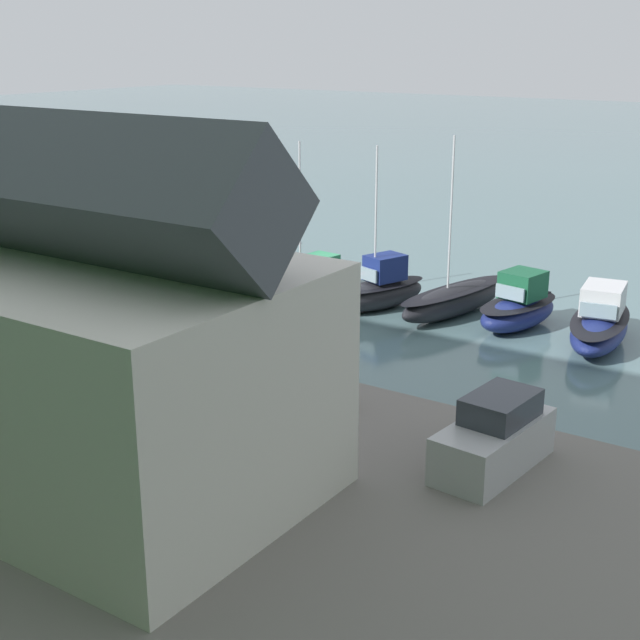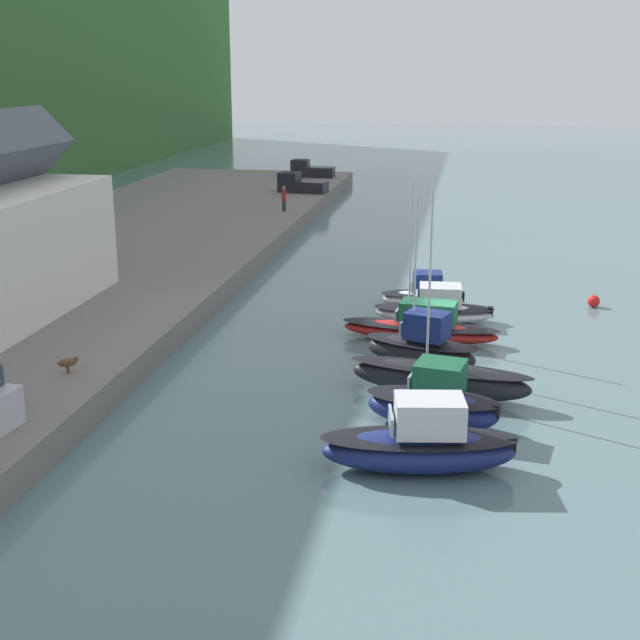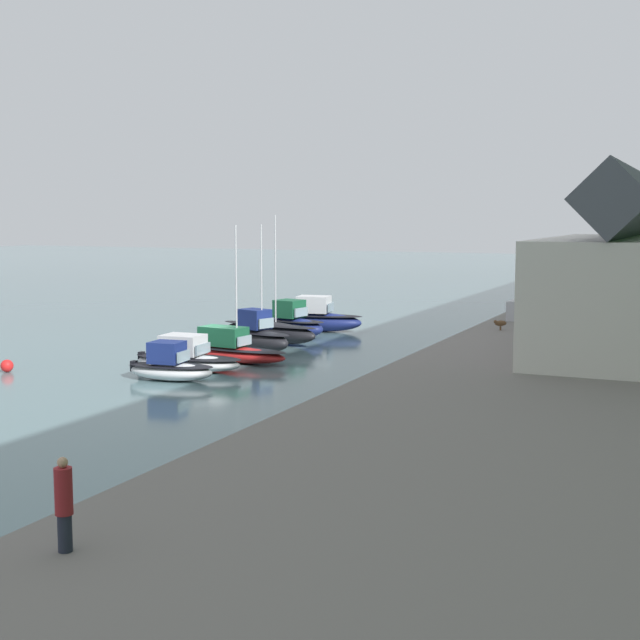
{
  "view_description": "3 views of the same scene",
  "coord_description": "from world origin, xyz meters",
  "px_view_note": "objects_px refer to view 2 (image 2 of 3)",
  "views": [
    {
      "loc": [
        -25.33,
        38.35,
        13.01
      ],
      "look_at": [
        -4.53,
        7.56,
        1.21
      ],
      "focal_mm": 50.0,
      "sensor_mm": 36.0,
      "label": 1
    },
    {
      "loc": [
        -43.18,
        -0.96,
        13.72
      ],
      "look_at": [
        -3.99,
        5.86,
        2.12
      ],
      "focal_mm": 50.0,
      "sensor_mm": 36.0,
      "label": 2
    },
    {
      "loc": [
        46.17,
        28.0,
        8.68
      ],
      "look_at": [
        -4.44,
        5.28,
        2.18
      ],
      "focal_mm": 50.0,
      "sensor_mm": 36.0,
      "label": 3
    }
  ],
  "objects_px": {
    "pickup_truck_0": "(299,184)",
    "person_on_quay": "(284,198)",
    "moored_boat_3": "(422,347)",
    "dog_on_quay": "(68,362)",
    "pickup_truck_1": "(309,169)",
    "moored_boat_2": "(440,379)",
    "moored_boat_0": "(421,444)",
    "moored_boat_4": "(422,327)",
    "moored_boat_1": "(434,403)",
    "moored_boat_6": "(424,295)",
    "moored_boat_5": "(435,309)",
    "mooring_buoy_0": "(594,301)"
  },
  "relations": [
    {
      "from": "moored_boat_1",
      "to": "moored_boat_6",
      "type": "relative_size",
      "value": 1.12
    },
    {
      "from": "moored_boat_6",
      "to": "pickup_truck_0",
      "type": "xyz_separation_m",
      "value": [
        35.9,
        14.46,
        1.41
      ]
    },
    {
      "from": "moored_boat_2",
      "to": "pickup_truck_0",
      "type": "height_order",
      "value": "moored_boat_2"
    },
    {
      "from": "moored_boat_0",
      "to": "pickup_truck_0",
      "type": "xyz_separation_m",
      "value": [
        57.47,
        15.65,
        1.15
      ]
    },
    {
      "from": "moored_boat_1",
      "to": "moored_boat_5",
      "type": "relative_size",
      "value": 0.84
    },
    {
      "from": "moored_boat_3",
      "to": "dog_on_quay",
      "type": "distance_m",
      "value": 15.73
    },
    {
      "from": "pickup_truck_1",
      "to": "moored_boat_0",
      "type": "bearing_deg",
      "value": -166.2
    },
    {
      "from": "moored_boat_6",
      "to": "moored_boat_2",
      "type": "bearing_deg",
      "value": -179.61
    },
    {
      "from": "moored_boat_6",
      "to": "dog_on_quay",
      "type": "height_order",
      "value": "moored_boat_6"
    },
    {
      "from": "moored_boat_0",
      "to": "moored_boat_3",
      "type": "distance_m",
      "value": 10.81
    },
    {
      "from": "dog_on_quay",
      "to": "moored_boat_2",
      "type": "bearing_deg",
      "value": 69.46
    },
    {
      "from": "mooring_buoy_0",
      "to": "moored_boat_6",
      "type": "bearing_deg",
      "value": 99.76
    },
    {
      "from": "moored_boat_1",
      "to": "moored_boat_3",
      "type": "relative_size",
      "value": 0.69
    },
    {
      "from": "pickup_truck_0",
      "to": "moored_boat_6",
      "type": "bearing_deg",
      "value": -149.71
    },
    {
      "from": "moored_boat_1",
      "to": "moored_boat_6",
      "type": "xyz_separation_m",
      "value": [
        17.68,
        1.45,
        -0.27
      ]
    },
    {
      "from": "moored_boat_1",
      "to": "pickup_truck_1",
      "type": "distance_m",
      "value": 67.66
    },
    {
      "from": "mooring_buoy_0",
      "to": "moored_boat_4",
      "type": "bearing_deg",
      "value": 131.12
    },
    {
      "from": "moored_boat_3",
      "to": "moored_boat_6",
      "type": "xyz_separation_m",
      "value": [
        10.78,
        0.55,
        -0.29
      ]
    },
    {
      "from": "moored_boat_0",
      "to": "moored_boat_2",
      "type": "distance_m",
      "value": 7.24
    },
    {
      "from": "moored_boat_2",
      "to": "moored_boat_5",
      "type": "relative_size",
      "value": 1.31
    },
    {
      "from": "moored_boat_6",
      "to": "pickup_truck_0",
      "type": "distance_m",
      "value": 38.73
    },
    {
      "from": "moored_boat_5",
      "to": "moored_boat_2",
      "type": "bearing_deg",
      "value": -179.56
    },
    {
      "from": "moored_boat_6",
      "to": "dog_on_quay",
      "type": "xyz_separation_m",
      "value": [
        -17.66,
        13.57,
        1.04
      ]
    },
    {
      "from": "moored_boat_6",
      "to": "person_on_quay",
      "type": "bearing_deg",
      "value": 23.27
    },
    {
      "from": "moored_boat_3",
      "to": "moored_boat_5",
      "type": "bearing_deg",
      "value": 17.35
    },
    {
      "from": "moored_boat_0",
      "to": "mooring_buoy_0",
      "type": "bearing_deg",
      "value": -29.09
    },
    {
      "from": "moored_boat_0",
      "to": "pickup_truck_1",
      "type": "distance_m",
      "value": 71.36
    },
    {
      "from": "moored_boat_0",
      "to": "person_on_quay",
      "type": "xyz_separation_m",
      "value": [
        45.87,
        14.65,
        1.43
      ]
    },
    {
      "from": "moored_boat_0",
      "to": "person_on_quay",
      "type": "height_order",
      "value": "person_on_quay"
    },
    {
      "from": "pickup_truck_0",
      "to": "moored_boat_4",
      "type": "bearing_deg",
      "value": -152.5
    },
    {
      "from": "moored_boat_2",
      "to": "moored_boat_4",
      "type": "bearing_deg",
      "value": 20.12
    },
    {
      "from": "moored_boat_5",
      "to": "person_on_quay",
      "type": "xyz_separation_m",
      "value": [
        27.16,
        14.25,
        1.7
      ]
    },
    {
      "from": "moored_boat_1",
      "to": "dog_on_quay",
      "type": "relative_size",
      "value": 6.71
    },
    {
      "from": "pickup_truck_0",
      "to": "person_on_quay",
      "type": "height_order",
      "value": "person_on_quay"
    },
    {
      "from": "pickup_truck_1",
      "to": "person_on_quay",
      "type": "bearing_deg",
      "value": -174.52
    },
    {
      "from": "pickup_truck_1",
      "to": "moored_boat_4",
      "type": "bearing_deg",
      "value": -163.51
    },
    {
      "from": "moored_boat_0",
      "to": "moored_boat_6",
      "type": "distance_m",
      "value": 21.6
    },
    {
      "from": "moored_boat_2",
      "to": "dog_on_quay",
      "type": "relative_size",
      "value": 10.49
    },
    {
      "from": "pickup_truck_0",
      "to": "dog_on_quay",
      "type": "height_order",
      "value": "pickup_truck_0"
    },
    {
      "from": "moored_boat_1",
      "to": "dog_on_quay",
      "type": "distance_m",
      "value": 15.04
    },
    {
      "from": "moored_boat_1",
      "to": "moored_boat_4",
      "type": "xyz_separation_m",
      "value": [
        11.12,
        1.16,
        -0.25
      ]
    },
    {
      "from": "moored_boat_6",
      "to": "pickup_truck_0",
      "type": "relative_size",
      "value": 1.01
    },
    {
      "from": "moored_boat_3",
      "to": "person_on_quay",
      "type": "xyz_separation_m",
      "value": [
        35.08,
        14.01,
        1.4
      ]
    },
    {
      "from": "moored_boat_2",
      "to": "mooring_buoy_0",
      "type": "xyz_separation_m",
      "value": [
        16.0,
        -8.18,
        -0.46
      ]
    },
    {
      "from": "moored_boat_2",
      "to": "pickup_truck_0",
      "type": "relative_size",
      "value": 1.77
    },
    {
      "from": "pickup_truck_0",
      "to": "person_on_quay",
      "type": "distance_m",
      "value": 11.65
    },
    {
      "from": "pickup_truck_1",
      "to": "person_on_quay",
      "type": "xyz_separation_m",
      "value": [
        -23.47,
        -2.19,
        0.28
      ]
    },
    {
      "from": "moored_boat_1",
      "to": "pickup_truck_1",
      "type": "height_order",
      "value": "pickup_truck_1"
    },
    {
      "from": "moored_boat_5",
      "to": "pickup_truck_1",
      "type": "relative_size",
      "value": 1.41
    },
    {
      "from": "moored_boat_5",
      "to": "mooring_buoy_0",
      "type": "xyz_separation_m",
      "value": [
        4.54,
        -8.92,
        -0.36
      ]
    }
  ]
}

